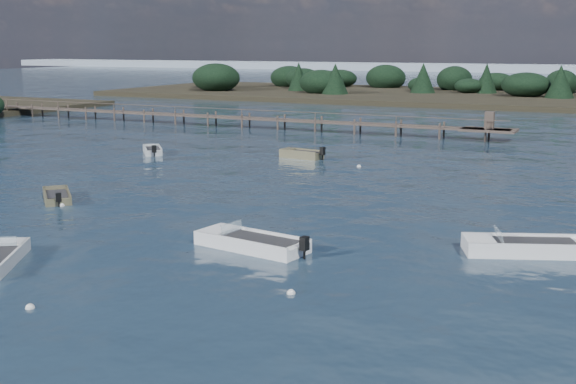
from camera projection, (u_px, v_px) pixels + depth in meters
The scene contains 12 objects.
ground at pixel (472, 126), 79.25m from camera, with size 400.00×400.00×0.00m, color #162533.
dinghy_mid_grey at pixel (57, 197), 41.35m from camera, with size 3.61×3.54×1.01m.
tender_far_grey at pixel (152, 152), 59.01m from camera, with size 3.14×3.35×1.18m.
tender_far_white at pixel (302, 156), 56.72m from camera, with size 3.87×1.83×1.30m.
dinghy_mid_white_a at pixel (251, 245), 31.46m from camera, with size 5.53×2.66×1.27m.
dinghy_mid_white_b at pixel (524, 249), 30.69m from camera, with size 5.46×3.61×1.35m.
buoy_a at pixel (30, 308), 24.32m from camera, with size 0.32×0.32×0.32m, color silver.
buoy_b at pixel (291, 294), 25.74m from camera, with size 0.32×0.32×0.32m, color silver.
buoy_c at pixel (62, 206), 39.76m from camera, with size 0.32×0.32×0.32m, color silver.
buoy_e at pixel (359, 167), 52.66m from camera, with size 0.32×0.32×0.32m, color silver.
jetty at pixel (246, 118), 77.68m from camera, with size 64.50×3.20×3.40m.
distant_haze at pixel (322, 69), 267.59m from camera, with size 280.00×20.00×2.40m, color #8D9DAF.
Camera 1 is at (16.03, -20.06, 8.70)m, focal length 45.00 mm.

